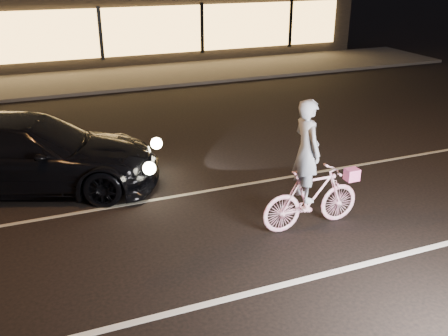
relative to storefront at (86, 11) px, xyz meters
name	(u,v)px	position (x,y,z in m)	size (l,w,h in m)	color
ground	(242,237)	(0.00, -18.97, -2.15)	(90.00, 90.00, 0.00)	black
lane_stripe_near	(282,285)	(0.00, -20.47, -2.14)	(60.00, 0.12, 0.01)	silver
lane_stripe_far	(204,191)	(0.00, -16.97, -2.14)	(60.00, 0.10, 0.01)	gray
sidewalk	(111,79)	(0.00, -5.97, -2.09)	(30.00, 4.00, 0.12)	#383533
storefront	(86,11)	(0.00, 0.00, 0.00)	(25.40, 8.42, 4.20)	black
cyclist	(310,184)	(1.27, -19.06, -1.29)	(1.92, 0.66, 2.41)	#DA437B
sedan	(29,153)	(-3.30, -15.42, -1.37)	(5.78, 3.90, 1.55)	black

